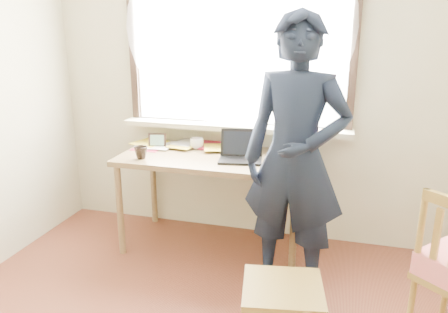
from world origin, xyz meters
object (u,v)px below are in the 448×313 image
(desk, at_px, (214,166))
(mug_dark, at_px, (141,153))
(work_chair, at_px, (283,297))
(person, at_px, (295,160))
(laptop, at_px, (241,153))
(mug_white, at_px, (197,143))

(desk, distance_m, mug_dark, 0.56)
(desk, relative_size, work_chair, 3.01)
(work_chair, height_order, person, person)
(laptop, height_order, mug_dark, laptop)
(mug_dark, bearing_deg, work_chair, -35.54)
(desk, relative_size, mug_white, 12.82)
(laptop, relative_size, mug_white, 3.13)
(desk, relative_size, laptop, 4.10)
(person, bearing_deg, mug_dark, 177.54)
(laptop, height_order, work_chair, laptop)
(desk, height_order, person, person)
(desk, bearing_deg, laptop, -9.14)
(mug_white, bearing_deg, desk, -39.44)
(mug_dark, relative_size, work_chair, 0.21)
(work_chair, bearing_deg, person, 93.28)
(mug_white, distance_m, mug_dark, 0.49)
(desk, xyz_separation_m, person, (0.66, -0.41, 0.22))
(work_chair, bearing_deg, mug_dark, 144.46)
(mug_white, relative_size, mug_dark, 1.10)
(mug_white, xyz_separation_m, work_chair, (0.89, -1.23, -0.45))
(laptop, xyz_separation_m, person, (0.44, -0.38, 0.09))
(mug_dark, xyz_separation_m, work_chair, (1.19, -0.85, -0.45))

